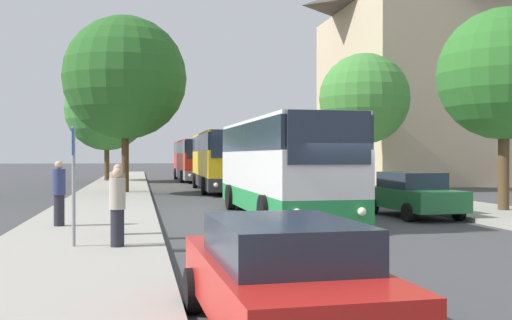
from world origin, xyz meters
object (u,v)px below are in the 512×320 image
at_px(parked_car_right_near, 413,194).
at_px(tree_left_far, 107,109).
at_px(parked_car_right_far, 285,176).
at_px(pedestrian_waiting_near, 117,207).
at_px(tree_right_mid, 364,99).
at_px(bus_front, 281,166).
at_px(pedestrian_walking_back, 118,199).
at_px(bus_rear, 194,159).
at_px(parked_car_left_curb, 281,276).
at_px(bus_stop_sign, 74,172).
at_px(tree_left_near, 125,78).
at_px(pedestrian_waiting_far, 59,193).
at_px(bus_middle, 220,160).
at_px(tree_right_near, 504,74).

height_order(parked_car_right_near, tree_left_far, tree_left_far).
distance_m(parked_car_right_near, tree_left_far, 32.95).
distance_m(parked_car_right_far, pedestrian_waiting_near, 26.84).
bearing_deg(tree_right_mid, parked_car_right_near, -105.01).
relative_size(bus_front, pedestrian_walking_back, 5.95).
relative_size(bus_rear, parked_car_left_curb, 2.64).
bearing_deg(bus_stop_sign, parked_car_right_far, 66.13).
height_order(parked_car_right_far, pedestrian_walking_back, pedestrian_walking_back).
relative_size(bus_front, parked_car_right_near, 2.41).
distance_m(parked_car_left_curb, parked_car_right_far, 32.63).
distance_m(pedestrian_walking_back, tree_left_near, 18.94).
bearing_deg(bus_front, bus_rear, 90.02).
bearing_deg(bus_front, pedestrian_waiting_far, -160.55).
bearing_deg(pedestrian_waiting_far, parked_car_left_curb, -124.04).
bearing_deg(parked_car_left_curb, pedestrian_walking_back, 101.95).
xyz_separation_m(parked_car_left_curb, pedestrian_waiting_near, (-2.11, 6.76, 0.28)).
bearing_deg(parked_car_right_near, bus_stop_sign, 25.79).
bearing_deg(bus_rear, parked_car_right_near, -81.81).
height_order(parked_car_left_curb, tree_left_near, tree_left_near).
xyz_separation_m(parked_car_right_near, tree_left_far, (-12.06, 30.23, 5.09)).
bearing_deg(bus_middle, pedestrian_waiting_near, -102.14).
relative_size(bus_stop_sign, pedestrian_waiting_far, 1.43).
distance_m(bus_middle, pedestrian_waiting_far, 19.68).
distance_m(pedestrian_walking_back, tree_right_near, 15.09).
xyz_separation_m(parked_car_right_far, tree_left_near, (-10.24, -4.69, 5.69)).
bearing_deg(tree_right_mid, bus_stop_sign, -125.83).
bearing_deg(tree_left_far, pedestrian_waiting_far, -89.45).
bearing_deg(pedestrian_waiting_near, parked_car_left_curb, 86.64).
distance_m(tree_left_near, tree_left_far, 16.15).
bearing_deg(bus_front, tree_left_far, 103.68).
relative_size(bus_front, bus_middle, 0.90).
height_order(tree_left_near, tree_right_mid, tree_left_near).
bearing_deg(parked_car_right_far, bus_middle, 28.72).
bearing_deg(parked_car_left_curb, bus_stop_sign, 111.89).
distance_m(pedestrian_waiting_near, pedestrian_walking_back, 2.07).
bearing_deg(pedestrian_walking_back, bus_middle, 102.03).
bearing_deg(parked_car_right_far, tree_left_near, 27.04).
bearing_deg(pedestrian_waiting_far, tree_left_near, 31.19).
relative_size(pedestrian_waiting_far, tree_left_far, 0.21).
height_order(bus_middle, pedestrian_walking_back, bus_middle).
relative_size(bus_middle, parked_car_right_near, 2.68).
bearing_deg(parked_car_right_near, tree_left_far, -70.40).
bearing_deg(parked_car_right_far, bus_front, 78.20).
xyz_separation_m(bus_rear, pedestrian_waiting_near, (-5.05, -37.30, -0.80)).
height_order(pedestrian_waiting_near, tree_right_near, tree_right_near).
height_order(parked_car_left_curb, pedestrian_walking_back, pedestrian_walking_back).
height_order(bus_rear, pedestrian_waiting_far, bus_rear).
xyz_separation_m(pedestrian_waiting_far, tree_right_near, (15.57, 2.14, 4.08)).
relative_size(pedestrian_walking_back, tree_right_mid, 0.22).
height_order(bus_rear, bus_stop_sign, bus_rear).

